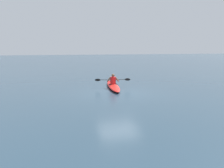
# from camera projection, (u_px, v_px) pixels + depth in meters

# --- Properties ---
(ground_plane) EXTENTS (160.00, 160.00, 0.00)m
(ground_plane) POSITION_uv_depth(u_px,v_px,m) (119.00, 93.00, 14.47)
(ground_plane) COLOR #233847
(kayak) EXTENTS (1.47, 4.76, 0.27)m
(kayak) POSITION_uv_depth(u_px,v_px,m) (113.00, 86.00, 16.26)
(kayak) COLOR red
(kayak) RESTS_ON ground
(kayaker) EXTENTS (2.46, 0.63, 0.70)m
(kayaker) POSITION_uv_depth(u_px,v_px,m) (113.00, 80.00, 16.18)
(kayaker) COLOR red
(kayaker) RESTS_ON kayak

